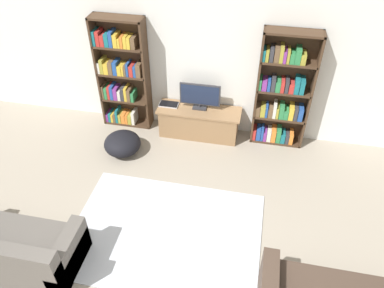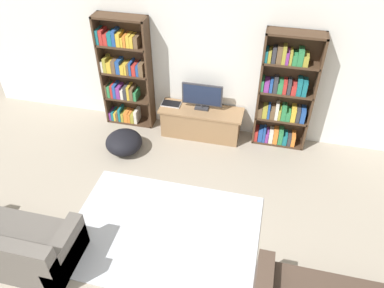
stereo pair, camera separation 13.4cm
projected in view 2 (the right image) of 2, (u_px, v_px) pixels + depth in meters
wall_back at (215, 64)px, 6.27m from camera, size 8.80×0.06×2.60m
bookshelf_left at (125, 73)px, 6.60m from camera, size 0.90×0.30×2.05m
bookshelf_right at (284, 95)px, 6.13m from camera, size 0.90×0.30×2.05m
tv_stand at (201, 122)px, 6.72m from camera, size 1.47×0.49×0.54m
television at (202, 96)px, 6.43m from camera, size 0.71×0.16×0.48m
laptop at (171, 104)px, 6.67m from camera, size 0.34×0.20×0.03m
area_rug at (163, 232)px, 5.17m from camera, size 2.60×1.91×0.02m
couch_left_sectional at (6, 244)px, 4.71m from camera, size 1.77×0.82×0.77m
beanbag_ottoman at (124, 142)px, 6.41m from camera, size 0.63×0.63×0.37m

